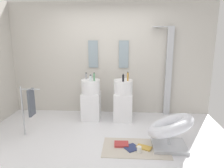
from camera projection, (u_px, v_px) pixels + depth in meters
ground_plane at (101, 145)px, 3.68m from camera, size 4.80×3.60×0.04m
rear_partition at (109, 59)px, 4.99m from camera, size 4.80×0.10×2.60m
pedestal_sink_left at (91, 99)px, 4.69m from camera, size 0.41×0.41×1.01m
pedestal_sink_right at (123, 100)px, 4.64m from camera, size 0.41×0.41×1.01m
vanity_mirror_left at (93, 54)px, 4.92m from camera, size 0.22×0.03×0.62m
vanity_mirror_right at (124, 54)px, 4.87m from camera, size 0.22×0.03×0.62m
shower_column at (168, 70)px, 4.83m from camera, size 0.49×0.24×2.05m
lounge_chair at (170, 128)px, 3.49m from camera, size 1.05×1.05×0.65m
towel_rack at (30, 103)px, 3.87m from camera, size 0.37×0.22×0.95m
area_rug at (136, 148)px, 3.54m from camera, size 1.11×0.65×0.01m
magazine_red at (121, 144)px, 3.62m from camera, size 0.25×0.20×0.03m
magazine_ochre at (144, 147)px, 3.53m from camera, size 0.29×0.24×0.02m
magazine_navy at (131, 148)px, 3.52m from camera, size 0.30×0.30×0.02m
coffee_mug at (139, 149)px, 3.39m from camera, size 0.07×0.07×0.10m
soap_bottle_grey at (86, 76)px, 4.66m from camera, size 0.05×0.05×0.14m
soap_bottle_black at (123, 78)px, 4.40m from camera, size 0.04×0.04×0.16m
soap_bottle_clear at (90, 78)px, 4.48m from camera, size 0.05×0.05×0.13m
soap_bottle_amber at (128, 77)px, 4.45m from camera, size 0.04×0.04×0.20m
soap_bottle_green at (94, 77)px, 4.46m from camera, size 0.04×0.04×0.18m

